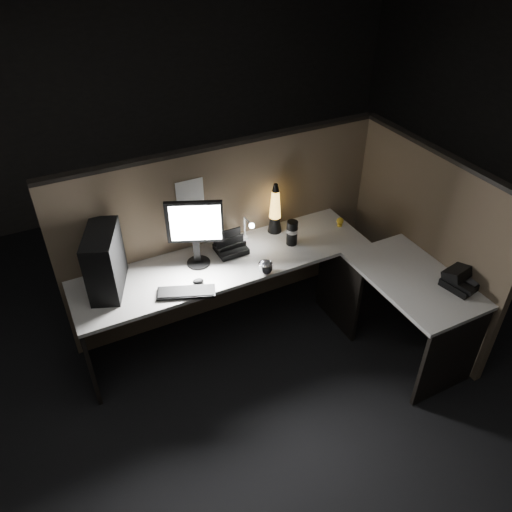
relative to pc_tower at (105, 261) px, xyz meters
name	(u,v)px	position (x,y,z in m)	size (l,w,h in m)	color
floor	(278,374)	(1.00, -0.69, -0.96)	(6.00, 6.00, 0.00)	black
room_shell	(285,187)	(1.00, -0.69, 0.66)	(6.00, 6.00, 6.00)	silver
partition_back	(225,233)	(1.00, 0.24, -0.21)	(2.66, 0.06, 1.50)	brown
partition_right	(422,243)	(2.33, -0.59, -0.21)	(0.06, 1.66, 1.50)	brown
desk	(285,290)	(1.18, -0.43, -0.38)	(2.60, 1.60, 0.73)	#B5B2AB
pc_tower	(105,261)	(0.00, 0.00, 0.00)	(0.20, 0.44, 0.46)	black
monitor	(195,227)	(0.66, -0.01, 0.09)	(0.39, 0.20, 0.53)	black
keyboard	(186,292)	(0.46, -0.31, -0.22)	(0.40, 0.13, 0.02)	black
mouse	(198,281)	(0.57, -0.24, -0.21)	(0.08, 0.06, 0.03)	black
clip_lamp	(248,229)	(1.11, 0.05, -0.10)	(0.04, 0.17, 0.22)	white
organizer	(230,247)	(0.94, 0.02, -0.19)	(0.23, 0.20, 0.17)	black
lava_lamp	(275,212)	(1.39, 0.12, -0.05)	(0.12, 0.12, 0.43)	black
travel_mug	(292,233)	(1.42, -0.11, -0.13)	(0.09, 0.09, 0.21)	black
steel_mug	(265,268)	(1.06, -0.35, -0.19)	(0.11, 0.11, 0.09)	silver
figurine	(340,221)	(1.91, -0.06, -0.18)	(0.06, 0.06, 0.06)	gold
pinned_paper	(190,199)	(0.72, 0.21, 0.20)	(0.21, 0.00, 0.30)	white
desk_phone	(461,278)	(2.23, -1.09, -0.17)	(0.29, 0.29, 0.15)	black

